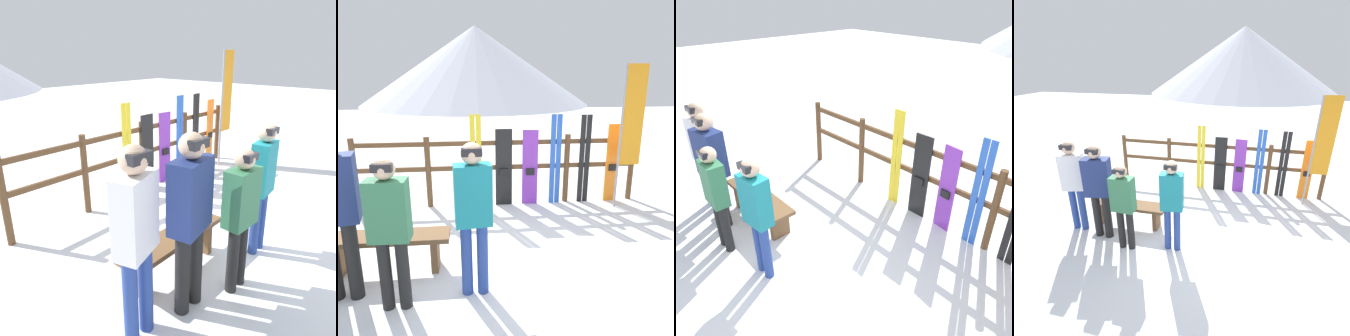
{
  "view_description": "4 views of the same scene",
  "coord_description": "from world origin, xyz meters",
  "views": [
    {
      "loc": [
        -3.98,
        -1.87,
        2.43
      ],
      "look_at": [
        -0.51,
        1.13,
        0.79
      ],
      "focal_mm": 35.0,
      "sensor_mm": 36.0,
      "label": 1
    },
    {
      "loc": [
        -0.47,
        -3.43,
        2.28
      ],
      "look_at": [
        0.04,
        1.4,
        0.9
      ],
      "focal_mm": 35.0,
      "sensor_mm": 36.0,
      "label": 2
    },
    {
      "loc": [
        2.48,
        -1.68,
        3.27
      ],
      "look_at": [
        -0.51,
        1.07,
        1.01
      ],
      "focal_mm": 35.0,
      "sensor_mm": 36.0,
      "label": 3
    },
    {
      "loc": [
        0.55,
        -3.96,
        3.1
      ],
      "look_at": [
        -0.66,
        1.18,
        0.91
      ],
      "focal_mm": 28.0,
      "sensor_mm": 36.0,
      "label": 4
    }
  ],
  "objects": [
    {
      "name": "ground_plane",
      "position": [
        0.0,
        0.0,
        0.0
      ],
      "size": [
        40.0,
        40.0,
        0.0
      ],
      "primitive_type": "plane",
      "color": "white"
    },
    {
      "name": "mountain_backdrop",
      "position": [
        0.0,
        24.19,
        3.0
      ],
      "size": [
        18.0,
        18.0,
        6.0
      ],
      "color": "silver",
      "rests_on": "ground"
    },
    {
      "name": "fence",
      "position": [
        0.0,
        2.19,
        0.74
      ],
      "size": [
        5.06,
        0.1,
        1.27
      ],
      "color": "brown",
      "rests_on": "ground"
    },
    {
      "name": "bench",
      "position": [
        -1.5,
        0.19,
        0.35
      ],
      "size": [
        1.47,
        0.36,
        0.47
      ],
      "color": "brown",
      "rests_on": "ground"
    },
    {
      "name": "person_teal",
      "position": [
        -0.48,
        -0.34,
        0.99
      ],
      "size": [
        0.39,
        0.24,
        1.66
      ],
      "color": "navy",
      "rests_on": "ground"
    },
    {
      "name": "person_plaid_green",
      "position": [
        -1.27,
        -0.49,
        0.92
      ],
      "size": [
        0.39,
        0.23,
        1.57
      ],
      "color": "black",
      "rests_on": "ground"
    },
    {
      "name": "ski_pair_yellow",
      "position": [
        -0.4,
        2.13,
        0.82
      ],
      "size": [
        0.19,
        0.02,
        1.65
      ],
      "color": "yellow",
      "rests_on": "ground"
    },
    {
      "name": "snowboard_black_stripe",
      "position": [
        0.08,
        2.13,
        0.69
      ],
      "size": [
        0.3,
        0.06,
        1.39
      ],
      "color": "black",
      "rests_on": "ground"
    },
    {
      "name": "snowboard_purple",
      "position": [
        0.55,
        2.13,
        0.68
      ],
      "size": [
        0.28,
        0.08,
        1.37
      ],
      "color": "purple",
      "rests_on": "ground"
    },
    {
      "name": "ski_pair_blue",
      "position": [
        1.01,
        2.13,
        0.82
      ],
      "size": [
        0.19,
        0.02,
        1.63
      ],
      "color": "blue",
      "rests_on": "ground"
    },
    {
      "name": "ski_pair_black",
      "position": [
        1.55,
        2.13,
        0.81
      ],
      "size": [
        0.19,
        0.02,
        1.62
      ],
      "color": "black",
      "rests_on": "ground"
    },
    {
      "name": "snowboard_orange",
      "position": [
        2.08,
        2.13,
        0.72
      ],
      "size": [
        0.25,
        0.07,
        1.45
      ],
      "color": "orange",
      "rests_on": "ground"
    },
    {
      "name": "rental_flag",
      "position": [
        2.18,
        1.83,
        1.48
      ],
      "size": [
        0.4,
        0.04,
        2.46
      ],
      "color": "#99999E",
      "rests_on": "ground"
    }
  ]
}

